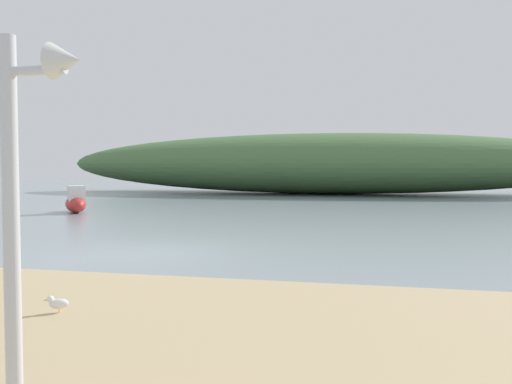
# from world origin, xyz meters

# --- Properties ---
(ground_plane) EXTENTS (120.00, 120.00, 0.00)m
(ground_plane) POSITION_xyz_m (0.00, 0.00, 0.00)
(ground_plane) COLOR gray
(distant_hill) EXTENTS (42.45, 10.66, 4.71)m
(distant_hill) POSITION_xyz_m (1.25, 30.34, 2.35)
(distant_hill) COLOR #476B3D
(distant_hill) RESTS_ON ground
(motorboat_east_reach) EXTENTS (2.19, 2.47, 1.27)m
(motorboat_east_reach) POSITION_xyz_m (-8.26, 10.29, 0.50)
(motorboat_east_reach) COLOR #B72D28
(motorboat_east_reach) RESTS_ON ground
(seagull_near_waterline) EXTENTS (0.32, 0.23, 0.24)m
(seagull_near_waterline) POSITION_xyz_m (1.39, -6.21, 0.34)
(seagull_near_waterline) COLOR orange
(seagull_near_waterline) RESTS_ON beach_sand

